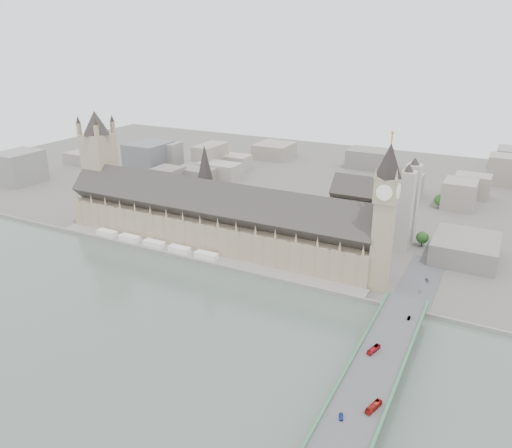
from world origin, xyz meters
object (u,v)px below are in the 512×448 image
at_px(palace_of_westminster, 213,219).
at_px(car_silver, 409,318).
at_px(red_bus_north, 374,349).
at_px(westminster_bridge, 377,371).
at_px(car_blue, 341,417).
at_px(elizabeth_tower, 385,208).
at_px(victoria_tower, 100,161).
at_px(red_bus_south, 374,407).
at_px(westminster_abbey, 374,210).
at_px(car_approach, 427,280).

relative_size(palace_of_westminster, car_silver, 67.89).
height_order(palace_of_westminster, red_bus_north, palace_of_westminster).
relative_size(westminster_bridge, car_silver, 83.26).
bearing_deg(palace_of_westminster, car_blue, -43.90).
xyz_separation_m(palace_of_westminster, car_blue, (158.10, -152.16, -11.72)).
relative_size(elizabeth_tower, victoria_tower, 1.07).
distance_m(victoria_tower, red_bus_south, 328.86).
xyz_separation_m(westminster_abbey, car_silver, (56.57, -134.45, -14.19)).
bearing_deg(car_approach, westminster_abbey, 106.59).
bearing_deg(red_bus_north, victoria_tower, 175.81).
xyz_separation_m(red_bus_south, car_approach, (-0.27, 134.32, -0.72)).
distance_m(victoria_tower, car_approach, 294.25).
distance_m(westminster_abbey, red_bus_south, 224.14).
bearing_deg(elizabeth_tower, westminster_abbey, 107.29).
xyz_separation_m(victoria_tower, car_approach, (290.62, -12.79, -44.23)).
distance_m(palace_of_westminster, elizabeth_tower, 142.94).
distance_m(victoria_tower, red_bus_north, 302.33).
relative_size(westminster_bridge, car_approach, 65.35).
height_order(red_bus_north, car_blue, red_bus_north).
bearing_deg(victoria_tower, westminster_abbey, 16.50).
height_order(elizabeth_tower, red_bus_south, elizabeth_tower).
xyz_separation_m(elizabeth_tower, car_approach, (30.62, 5.21, -47.12)).
height_order(palace_of_westminster, westminster_bridge, palace_of_westminster).
relative_size(victoria_tower, car_silver, 25.62).
bearing_deg(westminster_bridge, westminster_abbey, 105.64).
xyz_separation_m(victoria_tower, westminster_abbey, (232.92, 69.00, -30.12)).
height_order(victoria_tower, westminster_bridge, victoria_tower).
bearing_deg(car_blue, victoria_tower, 132.10).
relative_size(red_bus_north, car_blue, 2.27).
height_order(westminster_abbey, car_blue, westminster_abbey).
bearing_deg(red_bus_north, red_bus_south, -58.66).
height_order(westminster_abbey, red_bus_south, westminster_abbey).
distance_m(elizabeth_tower, car_silver, 73.13).
relative_size(elizabeth_tower, westminster_bridge, 0.33).
relative_size(victoria_tower, car_approach, 20.11).
bearing_deg(car_blue, car_approach, 67.47).
relative_size(westminster_abbey, car_blue, 15.65).
bearing_deg(westminster_abbey, elizabeth_tower, -72.71).
distance_m(red_bus_north, car_approach, 93.48).
bearing_deg(car_approach, westminster_bridge, -112.37).
bearing_deg(westminster_abbey, victoria_tower, -163.50).
bearing_deg(victoria_tower, car_silver, -12.74).
distance_m(elizabeth_tower, red_bus_north, 101.18).
xyz_separation_m(red_bus_north, car_approach, (10.73, 92.86, -0.65)).
distance_m(westminster_bridge, westminster_abbey, 190.56).
relative_size(westminster_bridge, red_bus_north, 33.00).
bearing_deg(elizabeth_tower, westminster_bridge, -75.89).
xyz_separation_m(red_bus_north, red_bus_south, (10.99, -41.46, 0.07)).
bearing_deg(elizabeth_tower, car_approach, 9.66).
bearing_deg(car_approach, car_blue, -112.74).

